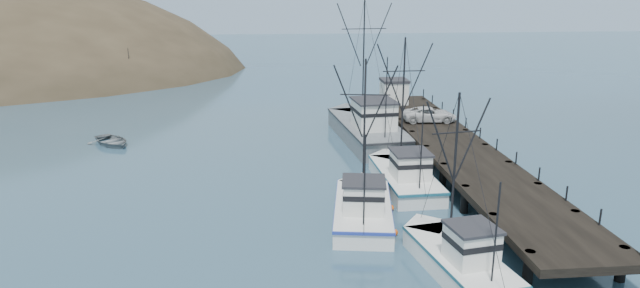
# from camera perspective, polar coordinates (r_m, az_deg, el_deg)

# --- Properties ---
(ground) EXTENTS (400.00, 400.00, 0.00)m
(ground) POSITION_cam_1_polar(r_m,az_deg,el_deg) (33.77, -1.27, -11.48)
(ground) COLOR #2C4C63
(ground) RESTS_ON ground
(pier) EXTENTS (6.00, 44.00, 2.00)m
(pier) POSITION_cam_1_polar(r_m,az_deg,el_deg) (50.58, 13.40, -0.43)
(pier) COLOR black
(pier) RESTS_ON ground
(distant_ridge) EXTENTS (360.00, 40.00, 26.00)m
(distant_ridge) POSITION_cam_1_polar(r_m,az_deg,el_deg) (200.89, -1.90, 11.43)
(distant_ridge) COLOR #9EB2C6
(distant_ridge) RESTS_ON ground
(distant_ridge_far) EXTENTS (180.00, 25.00, 18.00)m
(distant_ridge_far) POSITION_cam_1_polar(r_m,az_deg,el_deg) (218.81, -15.60, 11.24)
(distant_ridge_far) COLOR silver
(distant_ridge_far) RESTS_ON ground
(moored_sailboats) EXTENTS (22.38, 15.17, 6.35)m
(moored_sailboats) POSITION_cam_1_polar(r_m,az_deg,el_deg) (95.16, -26.55, 5.02)
(moored_sailboats) COLOR white
(moored_sailboats) RESTS_ON ground
(trawler_near) EXTENTS (4.66, 10.03, 10.28)m
(trawler_near) POSITION_cam_1_polar(r_m,az_deg,el_deg) (33.11, 13.52, -10.95)
(trawler_near) COLOR white
(trawler_near) RESTS_ON ground
(trawler_mid) EXTENTS (5.17, 11.26, 11.09)m
(trawler_mid) POSITION_cam_1_polar(r_m,az_deg,el_deg) (39.02, 4.31, -6.30)
(trawler_mid) COLOR white
(trawler_mid) RESTS_ON ground
(trawler_far) EXTENTS (4.15, 11.64, 11.86)m
(trawler_far) POSITION_cam_1_polar(r_m,az_deg,el_deg) (45.50, 8.37, -3.14)
(trawler_far) COLOR white
(trawler_far) RESTS_ON ground
(work_vessel) EXTENTS (6.69, 17.67, 14.43)m
(work_vessel) POSITION_cam_1_polar(r_m,az_deg,el_deg) (58.34, 4.68, 1.65)
(work_vessel) COLOR slate
(work_vessel) RESTS_ON ground
(pier_shed) EXTENTS (3.00, 3.20, 2.80)m
(pier_shed) POSITION_cam_1_polar(r_m,az_deg,el_deg) (66.67, 7.41, 5.29)
(pier_shed) COLOR silver
(pier_shed) RESTS_ON pier
(pickup_truck) EXTENTS (5.44, 2.74, 1.47)m
(pickup_truck) POSITION_cam_1_polar(r_m,az_deg,el_deg) (58.28, 10.90, 2.92)
(pickup_truck) COLOR silver
(pickup_truck) RESTS_ON pier
(motorboat) EXTENTS (6.10, 6.37, 1.07)m
(motorboat) POSITION_cam_1_polar(r_m,az_deg,el_deg) (60.14, -20.07, -0.06)
(motorboat) COLOR slate
(motorboat) RESTS_ON ground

